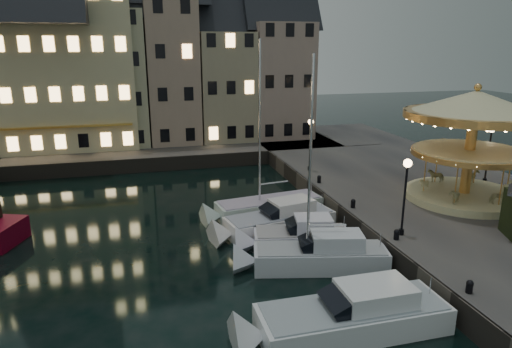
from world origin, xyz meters
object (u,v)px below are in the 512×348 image
object	(u,v)px
bollard_a	(470,286)
streetlamp_d	(490,146)
motorboat_b	(344,318)
motorboat_c	(312,256)
motorboat_f	(261,209)
bollard_d	(319,179)
bollard_b	(397,234)
motorboat_e	(274,223)
carousel	(473,125)
streetlamp_b	(406,186)
streetlamp_c	(310,137)
motorboat_d	(294,239)
bollard_c	(353,203)

from	to	relation	value
bollard_a	streetlamp_d	bearing A→B (deg)	47.53
motorboat_b	motorboat_c	size ratio (longest dim) A/B	0.84
motorboat_f	bollard_d	bearing A→B (deg)	24.11
bollard_b	motorboat_e	xyz separation A→B (m)	(-5.01, 5.42, -0.96)
bollard_b	motorboat_b	bearing A→B (deg)	-136.85
motorboat_c	carousel	world-z (taller)	motorboat_c
bollard_b	motorboat_b	world-z (taller)	motorboat_b
streetlamp_d	streetlamp_b	bearing A→B (deg)	-148.22
bollard_d	bollard_a	bearing A→B (deg)	-90.00
streetlamp_c	motorboat_d	world-z (taller)	streetlamp_c
motorboat_c	bollard_a	bearing A→B (deg)	-52.90
motorboat_b	motorboat_f	size ratio (longest dim) A/B	0.80
bollard_a	motorboat_b	distance (m)	5.41
bollard_c	carousel	world-z (taller)	carousel
carousel	bollard_b	bearing A→B (deg)	-149.29
bollard_b	motorboat_c	world-z (taller)	motorboat_c
motorboat_b	bollard_b	bearing A→B (deg)	43.15
bollard_a	bollard_d	distance (m)	16.00
streetlamp_c	carousel	distance (m)	12.02
streetlamp_b	streetlamp_c	bearing A→B (deg)	90.00
bollard_a	motorboat_e	bearing A→B (deg)	114.66
bollard_c	motorboat_c	xyz separation A→B (m)	(-4.49, -4.56, -0.93)
bollard_d	motorboat_e	xyz separation A→B (m)	(-5.01, -5.08, -0.96)
bollard_a	motorboat_d	distance (m)	9.56
bollard_d	motorboat_c	size ratio (longest dim) A/B	0.05
carousel	bollard_a	bearing A→B (deg)	-127.59
streetlamp_b	motorboat_f	size ratio (longest dim) A/B	0.38
motorboat_e	carousel	world-z (taller)	carousel
bollard_b	motorboat_c	distance (m)	4.61
bollard_c	carousel	bearing A→B (deg)	-2.67
motorboat_f	carousel	size ratio (longest dim) A/B	1.27
bollard_d	streetlamp_d	bearing A→B (deg)	-14.15
bollard_d	motorboat_d	world-z (taller)	motorboat_d
bollard_a	motorboat_c	world-z (taller)	motorboat_c
streetlamp_b	bollard_a	world-z (taller)	streetlamp_b
bollard_b	bollard_c	world-z (taller)	same
bollard_a	motorboat_b	xyz separation A→B (m)	(-5.30, 0.53, -0.96)
bollard_c	motorboat_b	size ratio (longest dim) A/B	0.07
motorboat_d	motorboat_b	bearing A→B (deg)	-94.72
streetlamp_b	motorboat_d	size ratio (longest dim) A/B	0.65
streetlamp_d	bollard_b	world-z (taller)	streetlamp_d
streetlamp_c	streetlamp_b	bearing A→B (deg)	-90.00
bollard_a	motorboat_e	world-z (taller)	motorboat_e
bollard_a	carousel	world-z (taller)	carousel
motorboat_d	motorboat_f	bearing A→B (deg)	93.82
bollard_a	motorboat_b	world-z (taller)	motorboat_b
motorboat_e	motorboat_f	xyz separation A→B (m)	(-0.01, 2.83, -0.11)
streetlamp_d	bollard_b	bearing A→B (deg)	-147.78
bollard_b	carousel	size ratio (longest dim) A/B	0.07
bollard_b	bollard_d	distance (m)	10.50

